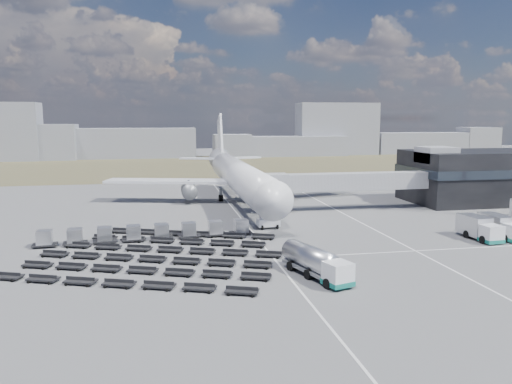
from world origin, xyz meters
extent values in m
plane|color=#565659|center=(0.00, 0.00, 0.00)|extent=(420.00, 420.00, 0.00)
cube|color=brown|center=(0.00, 110.00, 0.01)|extent=(420.00, 90.00, 0.01)
cube|color=silver|center=(-2.00, 5.00, 0.01)|extent=(0.25, 110.00, 0.01)
cube|color=silver|center=(16.00, 5.00, 0.01)|extent=(0.25, 110.00, 0.01)
cube|color=silver|center=(25.00, -8.00, 0.01)|extent=(40.00, 0.25, 0.01)
cube|color=black|center=(48.00, 24.00, 5.00)|extent=(30.00, 16.00, 10.00)
cube|color=#262D38|center=(48.00, 24.00, 6.20)|extent=(30.40, 16.40, 1.60)
cube|color=#939399|center=(36.00, 22.00, 9.50)|extent=(6.00, 6.00, 3.00)
cube|color=#939399|center=(18.10, 20.50, 5.10)|extent=(29.80, 3.00, 3.00)
cube|color=#939399|center=(4.70, 20.00, 5.10)|extent=(4.00, 3.60, 3.40)
cylinder|color=slate|center=(6.20, 20.50, 2.55)|extent=(0.70, 0.70, 5.10)
cylinder|color=black|center=(6.20, 20.50, 0.45)|extent=(1.40, 0.90, 1.40)
cylinder|color=white|center=(0.00, 30.00, 5.30)|extent=(5.60, 48.00, 5.60)
cone|color=white|center=(0.00, 3.50, 5.30)|extent=(5.60, 5.00, 5.60)
cone|color=white|center=(0.00, 58.00, 6.10)|extent=(5.60, 8.00, 5.60)
cube|color=black|center=(0.00, 5.50, 6.10)|extent=(2.20, 2.00, 0.80)
cube|color=white|center=(-13.00, 35.00, 4.10)|extent=(25.59, 11.38, 0.50)
cube|color=white|center=(13.00, 35.00, 4.10)|extent=(25.59, 11.38, 0.50)
cylinder|color=slate|center=(-9.50, 33.00, 2.40)|extent=(3.00, 5.00, 3.00)
cylinder|color=slate|center=(9.50, 33.00, 2.40)|extent=(3.00, 5.00, 3.00)
cube|color=white|center=(-5.50, 60.00, 6.50)|extent=(9.49, 5.63, 0.35)
cube|color=white|center=(5.50, 60.00, 6.50)|extent=(9.49, 5.63, 0.35)
cube|color=white|center=(0.00, 61.00, 11.80)|extent=(0.50, 9.06, 11.45)
cylinder|color=slate|center=(0.00, 9.00, 1.25)|extent=(0.50, 0.50, 2.50)
cylinder|color=slate|center=(-3.20, 34.00, 1.25)|extent=(0.60, 0.60, 2.50)
cylinder|color=slate|center=(3.20, 34.00, 1.25)|extent=(0.60, 0.60, 2.50)
cylinder|color=black|center=(0.00, 9.00, 0.50)|extent=(0.50, 1.20, 1.20)
cube|color=gray|center=(-55.86, 145.97, 6.99)|extent=(17.15, 12.00, 13.98)
cube|color=gray|center=(-25.53, 149.45, 6.14)|extent=(50.48, 12.00, 12.28)
cube|color=gray|center=(14.53, 142.81, 4.85)|extent=(15.03, 12.00, 9.69)
cube|color=gray|center=(41.13, 148.37, 4.28)|extent=(49.11, 12.00, 8.57)
cube|color=gray|center=(63.81, 152.56, 11.56)|extent=(35.98, 12.00, 23.12)
cube|color=gray|center=(106.78, 153.81, 4.84)|extent=(46.89, 12.00, 9.68)
cube|color=gray|center=(135.84, 153.61, 6.02)|extent=(16.70, 12.00, 12.04)
cube|color=white|center=(1.81, -19.05, 1.42)|extent=(2.94, 2.94, 2.24)
cube|color=#147365|center=(1.81, -19.05, 0.54)|extent=(3.06, 3.06, 0.49)
cylinder|color=silver|center=(0.37, -14.49, 1.85)|extent=(4.54, 7.72, 2.44)
cube|color=slate|center=(0.37, -14.49, 0.73)|extent=(4.44, 7.69, 0.34)
cylinder|color=black|center=(0.81, -15.89, 0.49)|extent=(2.74, 1.79, 1.07)
cube|color=white|center=(0.81, 8.00, 0.74)|extent=(3.34, 1.97, 1.47)
cube|color=white|center=(3.74, 32.06, 1.61)|extent=(3.77, 6.42, 2.81)
cube|color=#147365|center=(3.74, 32.06, 0.45)|extent=(3.90, 6.54, 0.45)
cube|color=white|center=(27.54, -6.49, 1.32)|extent=(2.46, 2.37, 2.24)
cube|color=#147365|center=(27.54, -6.49, 0.46)|extent=(2.57, 2.47, 0.46)
cube|color=silver|center=(27.34, -2.94, 1.73)|extent=(2.70, 4.81, 2.65)
cube|color=silver|center=(30.80, -2.74, 1.73)|extent=(2.70, 4.81, 2.65)
cube|color=black|center=(-29.52, 2.57, 0.34)|extent=(3.13, 2.08, 0.21)
cube|color=silver|center=(-29.52, 2.57, 1.32)|extent=(1.98, 1.98, 1.72)
cube|color=black|center=(-25.86, 2.87, 0.34)|extent=(3.13, 2.08, 0.21)
cube|color=silver|center=(-25.86, 2.87, 1.32)|extent=(1.98, 1.98, 1.72)
cube|color=black|center=(-22.19, 3.17, 0.34)|extent=(3.13, 2.08, 0.21)
cube|color=silver|center=(-22.19, 3.17, 1.32)|extent=(1.98, 1.98, 1.72)
cube|color=black|center=(-18.53, 3.47, 0.34)|extent=(3.13, 2.08, 0.21)
cube|color=silver|center=(-18.53, 3.47, 1.32)|extent=(1.98, 1.98, 1.72)
cube|color=black|center=(-14.86, 3.76, 0.34)|extent=(3.13, 2.08, 0.21)
cube|color=silver|center=(-14.86, 3.76, 1.32)|extent=(1.98, 1.98, 1.72)
cube|color=black|center=(-11.20, 4.06, 0.34)|extent=(3.13, 2.08, 0.21)
cube|color=silver|center=(-11.20, 4.06, 1.32)|extent=(1.98, 1.98, 1.72)
cube|color=black|center=(-7.53, 4.36, 0.34)|extent=(3.13, 2.08, 0.21)
cube|color=silver|center=(-7.53, 4.36, 1.32)|extent=(1.98, 1.98, 1.72)
cube|color=black|center=(-3.87, 4.66, 0.34)|extent=(3.13, 2.08, 0.21)
cube|color=silver|center=(-3.87, 4.66, 1.32)|extent=(1.98, 1.98, 1.72)
cube|color=black|center=(-19.03, -14.55, 0.37)|extent=(27.24, 11.66, 0.74)
cube|color=black|center=(-17.49, -10.54, 0.37)|extent=(27.24, 11.66, 0.74)
cube|color=black|center=(-15.96, -6.54, 0.37)|extent=(27.24, 11.66, 0.74)
cube|color=black|center=(-14.42, -2.53, 0.37)|extent=(27.24, 11.66, 0.74)
cube|color=black|center=(-12.89, 1.47, 0.37)|extent=(23.43, 10.20, 0.74)
cube|color=black|center=(-11.36, 5.48, 0.37)|extent=(23.43, 10.20, 0.74)
camera|label=1|loc=(-14.70, -63.19, 16.26)|focal=35.00mm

